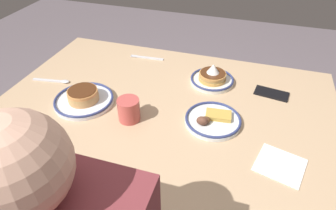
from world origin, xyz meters
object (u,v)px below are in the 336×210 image
(plate_near_main, at_px, (212,78))
(cell_phone, at_px, (271,93))
(tea_spoon, at_px, (56,81))
(plate_far_companion, at_px, (213,120))
(paper_napkin, at_px, (280,165))
(plate_center_pancakes, at_px, (84,98))
(coffee_mug, at_px, (129,109))
(fork_near, at_px, (147,58))

(plate_near_main, height_order, cell_phone, plate_near_main)
(plate_near_main, relative_size, tea_spoon, 1.12)
(plate_far_companion, bearing_deg, paper_napkin, 149.85)
(plate_center_pancakes, relative_size, tea_spoon, 1.39)
(plate_near_main, xyz_separation_m, cell_phone, (-0.27, 0.02, -0.02))
(plate_center_pancakes, xyz_separation_m, tea_spoon, (0.21, -0.10, -0.02))
(plate_far_companion, relative_size, coffee_mug, 1.86)
(plate_center_pancakes, xyz_separation_m, fork_near, (-0.11, -0.45, -0.02))
(cell_phone, xyz_separation_m, fork_near, (0.64, -0.15, -0.00))
(plate_center_pancakes, distance_m, paper_napkin, 0.81)
(fork_near, relative_size, tea_spoon, 1.01)
(plate_near_main, bearing_deg, fork_near, -18.86)
(plate_center_pancakes, xyz_separation_m, paper_napkin, (-0.80, 0.11, -0.02))
(coffee_mug, bearing_deg, cell_phone, -147.41)
(plate_far_companion, relative_size, paper_napkin, 1.46)
(plate_near_main, height_order, fork_near, plate_near_main)
(plate_center_pancakes, relative_size, coffee_mug, 2.12)
(tea_spoon, bearing_deg, plate_near_main, -162.97)
(plate_near_main, height_order, plate_far_companion, plate_near_main)
(paper_napkin, relative_size, tea_spoon, 0.83)
(plate_near_main, xyz_separation_m, fork_near, (0.37, -0.13, -0.02))
(paper_napkin, bearing_deg, fork_near, -39.29)
(plate_near_main, height_order, tea_spoon, plate_near_main)
(plate_near_main, bearing_deg, plate_far_companion, 100.99)
(cell_phone, height_order, tea_spoon, tea_spoon)
(coffee_mug, xyz_separation_m, paper_napkin, (-0.57, 0.07, -0.05))
(paper_napkin, bearing_deg, plate_near_main, -54.40)
(cell_phone, distance_m, paper_napkin, 0.42)
(paper_napkin, bearing_deg, tea_spoon, -12.15)
(tea_spoon, bearing_deg, plate_center_pancakes, 153.66)
(plate_near_main, height_order, coffee_mug, plate_near_main)
(plate_center_pancakes, xyz_separation_m, cell_phone, (-0.76, -0.30, -0.02))
(plate_near_main, distance_m, plate_center_pancakes, 0.58)
(plate_near_main, bearing_deg, paper_napkin, 125.60)
(fork_near, bearing_deg, paper_napkin, 140.71)
(plate_center_pancakes, relative_size, cell_phone, 1.74)
(fork_near, height_order, tea_spoon, tea_spoon)
(plate_near_main, bearing_deg, coffee_mug, 53.72)
(plate_near_main, height_order, plate_center_pancakes, plate_near_main)
(paper_napkin, relative_size, fork_near, 0.82)
(plate_center_pancakes, height_order, coffee_mug, coffee_mug)
(coffee_mug, bearing_deg, tea_spoon, -18.15)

